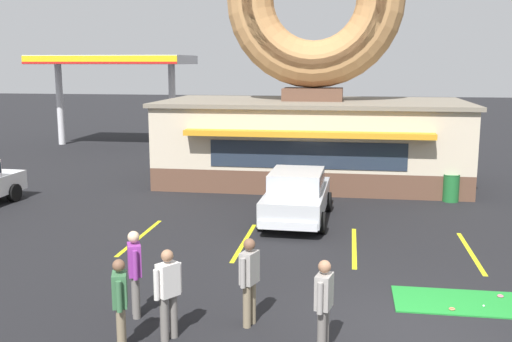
{
  "coord_description": "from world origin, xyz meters",
  "views": [
    {
      "loc": [
        -1.23,
        -10.65,
        4.86
      ],
      "look_at": [
        -3.68,
        5.0,
        2.0
      ],
      "focal_mm": 42.0,
      "sensor_mm": 36.0,
      "label": 1
    }
  ],
  "objects_px": {
    "pedestrian_leather_jacket_man": "(168,290)",
    "trash_bin": "(451,188)",
    "pedestrian_clipboard_woman": "(135,269)",
    "golf_ball": "(484,306)",
    "pedestrian_beanie_man": "(324,302)",
    "car_silver": "(297,193)",
    "pedestrian_blue_sweater_man": "(249,277)",
    "pedestrian_hooded_kid": "(120,300)"
  },
  "relations": [
    {
      "from": "pedestrian_leather_jacket_man",
      "to": "trash_bin",
      "type": "xyz_separation_m",
      "value": [
        6.71,
        12.0,
        -0.42
      ]
    },
    {
      "from": "golf_ball",
      "to": "pedestrian_leather_jacket_man",
      "type": "distance_m",
      "value": 6.34
    },
    {
      "from": "golf_ball",
      "to": "pedestrian_clipboard_woman",
      "type": "distance_m",
      "value": 6.99
    },
    {
      "from": "pedestrian_clipboard_woman",
      "to": "pedestrian_beanie_man",
      "type": "bearing_deg",
      "value": -14.39
    },
    {
      "from": "pedestrian_hooded_kid",
      "to": "trash_bin",
      "type": "xyz_separation_m",
      "value": [
        7.41,
        12.5,
        -0.39
      ]
    },
    {
      "from": "golf_ball",
      "to": "pedestrian_blue_sweater_man",
      "type": "distance_m",
      "value": 4.85
    },
    {
      "from": "pedestrian_beanie_man",
      "to": "car_silver",
      "type": "bearing_deg",
      "value": 98.06
    },
    {
      "from": "golf_ball",
      "to": "pedestrian_beanie_man",
      "type": "relative_size",
      "value": 0.03
    },
    {
      "from": "pedestrian_hooded_kid",
      "to": "pedestrian_beanie_man",
      "type": "relative_size",
      "value": 0.98
    },
    {
      "from": "pedestrian_hooded_kid",
      "to": "golf_ball",
      "type": "bearing_deg",
      "value": 23.08
    },
    {
      "from": "car_silver",
      "to": "pedestrian_blue_sweater_man",
      "type": "bearing_deg",
      "value": -91.47
    },
    {
      "from": "golf_ball",
      "to": "pedestrian_hooded_kid",
      "type": "xyz_separation_m",
      "value": [
        -6.54,
        -2.79,
        0.84
      ]
    },
    {
      "from": "pedestrian_leather_jacket_man",
      "to": "pedestrian_clipboard_woman",
      "type": "relative_size",
      "value": 0.97
    },
    {
      "from": "pedestrian_blue_sweater_man",
      "to": "pedestrian_clipboard_woman",
      "type": "distance_m",
      "value": 2.25
    },
    {
      "from": "car_silver",
      "to": "pedestrian_hooded_kid",
      "type": "bearing_deg",
      "value": -103.81
    },
    {
      "from": "pedestrian_beanie_man",
      "to": "pedestrian_hooded_kid",
      "type": "bearing_deg",
      "value": -173.26
    },
    {
      "from": "pedestrian_leather_jacket_man",
      "to": "pedestrian_clipboard_woman",
      "type": "height_order",
      "value": "pedestrian_clipboard_woman"
    },
    {
      "from": "pedestrian_beanie_man",
      "to": "golf_ball",
      "type": "bearing_deg",
      "value": 37.43
    },
    {
      "from": "pedestrian_beanie_man",
      "to": "trash_bin",
      "type": "bearing_deg",
      "value": 71.8
    },
    {
      "from": "car_silver",
      "to": "trash_bin",
      "type": "xyz_separation_m",
      "value": [
        5.19,
        3.5,
        -0.37
      ]
    },
    {
      "from": "pedestrian_clipboard_woman",
      "to": "trash_bin",
      "type": "height_order",
      "value": "pedestrian_clipboard_woman"
    },
    {
      "from": "golf_ball",
      "to": "trash_bin",
      "type": "relative_size",
      "value": 0.04
    },
    {
      "from": "car_silver",
      "to": "pedestrian_clipboard_woman",
      "type": "bearing_deg",
      "value": -107.72
    },
    {
      "from": "golf_ball",
      "to": "pedestrian_blue_sweater_man",
      "type": "relative_size",
      "value": 0.02
    },
    {
      "from": "pedestrian_blue_sweater_man",
      "to": "pedestrian_beanie_man",
      "type": "relative_size",
      "value": 1.03
    },
    {
      "from": "car_silver",
      "to": "pedestrian_clipboard_woman",
      "type": "height_order",
      "value": "pedestrian_clipboard_woman"
    },
    {
      "from": "car_silver",
      "to": "pedestrian_clipboard_woman",
      "type": "xyz_separation_m",
      "value": [
        -2.45,
        -7.66,
        0.08
      ]
    },
    {
      "from": "pedestrian_hooded_kid",
      "to": "pedestrian_blue_sweater_man",
      "type": "bearing_deg",
      "value": 32.61
    },
    {
      "from": "golf_ball",
      "to": "trash_bin",
      "type": "distance_m",
      "value": 9.76
    },
    {
      "from": "pedestrian_leather_jacket_man",
      "to": "trash_bin",
      "type": "bearing_deg",
      "value": 60.78
    },
    {
      "from": "car_silver",
      "to": "pedestrian_leather_jacket_man",
      "type": "distance_m",
      "value": 8.64
    },
    {
      "from": "pedestrian_leather_jacket_man",
      "to": "pedestrian_blue_sweater_man",
      "type": "bearing_deg",
      "value": 30.87
    },
    {
      "from": "pedestrian_leather_jacket_man",
      "to": "golf_ball",
      "type": "bearing_deg",
      "value": 21.37
    },
    {
      "from": "pedestrian_leather_jacket_man",
      "to": "pedestrian_hooded_kid",
      "type": "bearing_deg",
      "value": -144.24
    },
    {
      "from": "pedestrian_leather_jacket_man",
      "to": "trash_bin",
      "type": "height_order",
      "value": "pedestrian_leather_jacket_man"
    },
    {
      "from": "pedestrian_blue_sweater_man",
      "to": "pedestrian_hooded_kid",
      "type": "xyz_separation_m",
      "value": [
        -2.01,
        -1.29,
        -0.05
      ]
    },
    {
      "from": "pedestrian_leather_jacket_man",
      "to": "pedestrian_beanie_man",
      "type": "xyz_separation_m",
      "value": [
        2.74,
        -0.09,
        -0.01
      ]
    },
    {
      "from": "pedestrian_clipboard_woman",
      "to": "car_silver",
      "type": "bearing_deg",
      "value": 72.28
    },
    {
      "from": "golf_ball",
      "to": "pedestrian_blue_sweater_man",
      "type": "height_order",
      "value": "pedestrian_blue_sweater_man"
    },
    {
      "from": "golf_ball",
      "to": "pedestrian_clipboard_woman",
      "type": "height_order",
      "value": "pedestrian_clipboard_woman"
    },
    {
      "from": "golf_ball",
      "to": "trash_bin",
      "type": "xyz_separation_m",
      "value": [
        0.86,
        9.71,
        0.45
      ]
    },
    {
      "from": "golf_ball",
      "to": "pedestrian_blue_sweater_man",
      "type": "bearing_deg",
      "value": -161.68
    }
  ]
}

